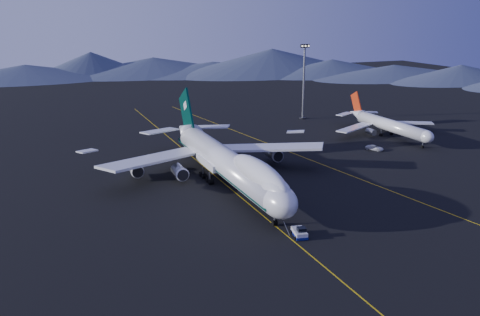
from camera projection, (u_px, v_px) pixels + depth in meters
name	position (u px, v px, depth m)	size (l,w,h in m)	color
ground	(227.00, 185.00, 127.85)	(500.00, 500.00, 0.00)	black
taxiway_line_main	(227.00, 185.00, 127.85)	(0.25, 220.00, 0.01)	#C7A30B
taxiway_line_side	(315.00, 162.00, 147.64)	(0.25, 200.00, 0.01)	#C7A30B
boeing_747	(226.00, 162.00, 126.32)	(59.62, 72.43, 19.37)	silver
pushback_tug	(299.00, 233.00, 99.02)	(3.24, 4.78, 1.92)	silver
second_jet	(388.00, 125.00, 177.05)	(38.60, 43.61, 12.41)	silver
service_van	(375.00, 148.00, 159.64)	(2.45, 5.32, 1.48)	silver
floodlight_mast	(304.00, 82.00, 202.15)	(3.49, 2.61, 28.21)	black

